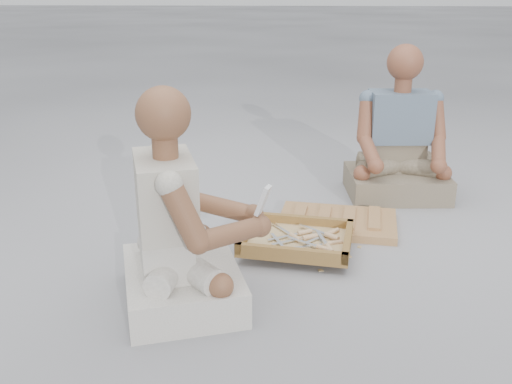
# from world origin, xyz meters

# --- Properties ---
(ground) EXTENTS (60.00, 60.00, 0.00)m
(ground) POSITION_xyz_m (0.00, 0.00, 0.00)
(ground) COLOR #A3A3A9
(ground) RESTS_ON ground
(carved_panel) EXTENTS (0.61, 0.45, 0.04)m
(carved_panel) POSITION_xyz_m (0.27, 0.51, 0.02)
(carved_panel) COLOR olive
(carved_panel) RESTS_ON ground
(tool_tray) EXTENTS (0.52, 0.44, 0.06)m
(tool_tray) POSITION_xyz_m (0.07, 0.21, 0.06)
(tool_tray) COLOR brown
(tool_tray) RESTS_ON carved_panel
(chisel_0) EXTENTS (0.07, 0.22, 0.02)m
(chisel_0) POSITION_xyz_m (0.20, 0.12, 0.07)
(chisel_0) COLOR white
(chisel_0) RESTS_ON tool_tray
(chisel_1) EXTENTS (0.09, 0.21, 0.02)m
(chisel_1) POSITION_xyz_m (0.20, 0.15, 0.06)
(chisel_1) COLOR white
(chisel_1) RESTS_ON tool_tray
(chisel_2) EXTENTS (0.17, 0.16, 0.02)m
(chisel_2) POSITION_xyz_m (0.21, 0.23, 0.08)
(chisel_2) COLOR white
(chisel_2) RESTS_ON tool_tray
(chisel_3) EXTENTS (0.20, 0.13, 0.02)m
(chisel_3) POSITION_xyz_m (0.09, 0.26, 0.07)
(chisel_3) COLOR white
(chisel_3) RESTS_ON tool_tray
(chisel_4) EXTENTS (0.14, 0.19, 0.02)m
(chisel_4) POSITION_xyz_m (0.06, 0.23, 0.07)
(chisel_4) COLOR white
(chisel_4) RESTS_ON tool_tray
(chisel_5) EXTENTS (0.17, 0.17, 0.02)m
(chisel_5) POSITION_xyz_m (0.22, 0.27, 0.07)
(chisel_5) COLOR white
(chisel_5) RESTS_ON tool_tray
(chisel_6) EXTENTS (0.21, 0.09, 0.02)m
(chisel_6) POSITION_xyz_m (0.22, 0.17, 0.06)
(chisel_6) COLOR white
(chisel_6) RESTS_ON tool_tray
(chisel_7) EXTENTS (0.19, 0.14, 0.02)m
(chisel_7) POSITION_xyz_m (0.17, 0.11, 0.07)
(chisel_7) COLOR white
(chisel_7) RESTS_ON tool_tray
(chisel_8) EXTENTS (0.10, 0.21, 0.02)m
(chisel_8) POSITION_xyz_m (0.02, 0.10, 0.07)
(chisel_8) COLOR white
(chisel_8) RESTS_ON tool_tray
(chisel_9) EXTENTS (0.20, 0.12, 0.02)m
(chisel_9) POSITION_xyz_m (0.11, 0.21, 0.07)
(chisel_9) COLOR white
(chisel_9) RESTS_ON tool_tray
(wood_chip_0) EXTENTS (0.02, 0.02, 0.00)m
(wood_chip_0) POSITION_xyz_m (-0.12, 0.44, 0.00)
(wood_chip_0) COLOR tan
(wood_chip_0) RESTS_ON ground
(wood_chip_1) EXTENTS (0.02, 0.02, 0.00)m
(wood_chip_1) POSITION_xyz_m (-0.03, 0.58, 0.00)
(wood_chip_1) COLOR tan
(wood_chip_1) RESTS_ON ground
(wood_chip_2) EXTENTS (0.02, 0.02, 0.00)m
(wood_chip_2) POSITION_xyz_m (0.15, 0.52, 0.00)
(wood_chip_2) COLOR tan
(wood_chip_2) RESTS_ON ground
(wood_chip_3) EXTENTS (0.02, 0.02, 0.00)m
(wood_chip_3) POSITION_xyz_m (0.12, 0.42, 0.00)
(wood_chip_3) COLOR tan
(wood_chip_3) RESTS_ON ground
(wood_chip_4) EXTENTS (0.02, 0.02, 0.00)m
(wood_chip_4) POSITION_xyz_m (0.23, 0.53, 0.00)
(wood_chip_4) COLOR tan
(wood_chip_4) RESTS_ON ground
(wood_chip_5) EXTENTS (0.02, 0.02, 0.00)m
(wood_chip_5) POSITION_xyz_m (0.36, 0.27, 0.00)
(wood_chip_5) COLOR tan
(wood_chip_5) RESTS_ON ground
(wood_chip_6) EXTENTS (0.02, 0.02, 0.00)m
(wood_chip_6) POSITION_xyz_m (-0.16, 0.60, 0.00)
(wood_chip_6) COLOR tan
(wood_chip_6) RESTS_ON ground
(wood_chip_7) EXTENTS (0.02, 0.02, 0.00)m
(wood_chip_7) POSITION_xyz_m (-0.19, 0.44, 0.00)
(wood_chip_7) COLOR tan
(wood_chip_7) RESTS_ON ground
(wood_chip_8) EXTENTS (0.02, 0.02, 0.00)m
(wood_chip_8) POSITION_xyz_m (0.30, 0.18, 0.00)
(wood_chip_8) COLOR tan
(wood_chip_8) RESTS_ON ground
(wood_chip_9) EXTENTS (0.02, 0.02, 0.00)m
(wood_chip_9) POSITION_xyz_m (0.17, 0.04, 0.00)
(wood_chip_9) COLOR tan
(wood_chip_9) RESTS_ON ground
(wood_chip_10) EXTENTS (0.02, 0.02, 0.00)m
(wood_chip_10) POSITION_xyz_m (-0.14, 0.38, 0.00)
(wood_chip_10) COLOR tan
(wood_chip_10) RESTS_ON ground
(craftsman) EXTENTS (0.60, 0.61, 0.80)m
(craftsman) POSITION_xyz_m (-0.35, -0.22, 0.27)
(craftsman) COLOR silver
(craftsman) RESTS_ON ground
(companion) EXTENTS (0.55, 0.46, 0.82)m
(companion) POSITION_xyz_m (0.63, 0.98, 0.27)
(companion) COLOR gray
(companion) RESTS_ON ground
(mobile_phone) EXTENTS (0.06, 0.06, 0.11)m
(mobile_phone) POSITION_xyz_m (-0.06, -0.18, 0.39)
(mobile_phone) COLOR silver
(mobile_phone) RESTS_ON craftsman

